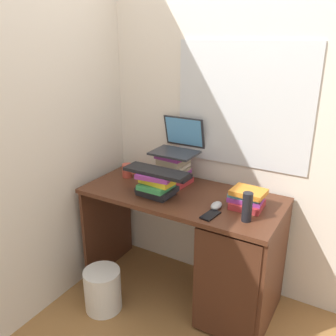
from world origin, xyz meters
name	(u,v)px	position (x,y,z in m)	size (l,w,h in m)	color
ground_plane	(180,291)	(0.00, 0.00, 0.00)	(6.00, 6.00, 0.00)	olive
wall_back	(207,106)	(0.00, 0.35, 1.30)	(6.00, 0.06, 2.60)	silver
wall_left	(90,104)	(-0.74, 0.00, 1.30)	(0.05, 6.00, 2.60)	beige
desk	(225,256)	(0.33, -0.02, 0.42)	(1.31, 0.60, 0.78)	#4C2819
book_stack_tall	(174,169)	(-0.14, 0.14, 0.88)	(0.24, 0.22, 0.21)	#B22D33
book_stack_keyboard_riser	(156,185)	(-0.13, -0.11, 0.85)	(0.24, 0.21, 0.16)	black
book_stack_side	(247,199)	(0.43, 0.02, 0.83)	(0.22, 0.18, 0.11)	#B22D33
laptop	(178,144)	(-0.14, 0.20, 1.05)	(0.30, 0.28, 0.23)	#2D2D33
keyboard	(156,171)	(-0.13, -0.11, 0.95)	(0.42, 0.14, 0.02)	black
computer_mouse	(216,206)	(0.28, -0.08, 0.80)	(0.06, 0.10, 0.04)	#A5A8AD
mug	(128,171)	(-0.48, 0.06, 0.83)	(0.11, 0.08, 0.10)	#B23F33
water_bottle	(247,207)	(0.49, -0.14, 0.86)	(0.06, 0.06, 0.17)	black
cell_phone	(210,215)	(0.29, -0.19, 0.78)	(0.07, 0.14, 0.01)	black
wastebasket	(103,290)	(-0.37, -0.42, 0.15)	(0.25, 0.25, 0.29)	silver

